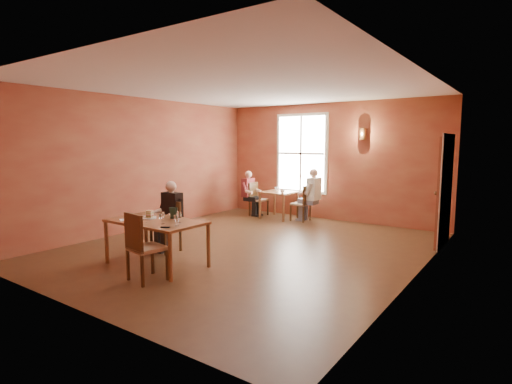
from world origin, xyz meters
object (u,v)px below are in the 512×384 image
Objects in this scene: chair_diner_white at (301,203)px; chair_diner_maroon at (259,199)px; chair_empty at (147,246)px; diner_white at (302,196)px; main_table at (157,243)px; diner_maroon at (258,194)px; second_table at (279,205)px; chair_diner_main at (166,227)px; diner_main at (164,219)px.

chair_diner_white is 1.30m from chair_diner_maroon.
diner_white reaches higher than chair_empty.
main_table is at bearing 178.55° from chair_diner_white.
chair_diner_maroon is 0.14m from diner_maroon.
second_table is 0.66m from chair_diner_maroon.
diner_maroon is at bearing 116.81° from chair_empty.
chair_diner_main is 0.16m from diner_main.
chair_diner_white is (0.65, 0.00, 0.10)m from second_table.
chair_diner_maroon is (-1.30, 0.00, -0.01)m from chair_diner_white.
chair_empty is at bearing -176.74° from diner_white.
chair_diner_maroon is (-1.18, 4.63, 0.08)m from main_table.
diner_main is at bearing 170.83° from diner_white.
diner_white is 1.10× the size of diner_maroon.
diner_maroon reaches higher than second_table.
diner_main is 1.05× the size of diner_maroon.
chair_diner_white is (0.12, 4.63, 0.09)m from main_table.
second_table is (-0.03, 3.98, -0.10)m from chair_diner_main.
chair_diner_maroon is (-0.68, 3.98, -0.01)m from chair_diner_main.
diner_white is 1.36m from diner_maroon.
diner_maroon is (-1.36, 0.00, -0.06)m from diner_white.
chair_empty is 5.44m from chair_diner_maroon.
diner_main is 4.07m from diner_maroon.
second_table is 0.89× the size of chair_diner_maroon.
chair_diner_white is 0.19m from diner_white.
second_table is at bearing 90.00° from chair_diner_white.
chair_diner_main is 0.91× the size of chair_empty.
chair_diner_white is at bearing 102.72° from chair_empty.
main_table is at bearing 128.88° from diner_main.
diner_maroon reaches higher than main_table.
chair_diner_main is at bearing 127.57° from main_table.
chair_diner_white is at bearing -98.82° from chair_diner_main.
chair_diner_maroon is 0.76× the size of diner_maroon.
diner_maroon reaches higher than chair_diner_main.
chair_diner_main is 0.74× the size of diner_main.
diner_maroon is (-1.21, 4.63, 0.22)m from main_table.
chair_diner_white is (0.62, 3.98, 0.00)m from chair_diner_main.
chair_diner_maroon is at bearing 180.00° from second_table.
diner_white is at bearing 90.00° from chair_diner_maroon.
chair_empty is at bearing 17.38° from chair_diner_maroon.
main_table is 0.83m from diner_main.
main_table is at bearing 137.46° from chair_empty.
chair_empty is 1.12× the size of chair_diner_maroon.
chair_empty is at bearing 17.68° from diner_maroon.
diner_white is 1.44× the size of chair_diner_maroon.
diner_white is at bearing -99.24° from chair_diner_main.
chair_diner_maroon is (-1.63, 5.19, -0.05)m from chair_empty.
second_table is 0.68× the size of diner_maroon.
diner_main reaches higher than main_table.
second_table is at bearing 96.56° from main_table.
diner_white is at bearing -99.17° from diner_main.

